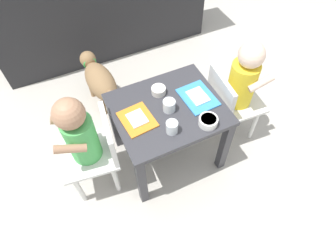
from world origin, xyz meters
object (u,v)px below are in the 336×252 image
Objects in this scene: dining_table at (168,118)px; veggie_bowl_far at (158,90)px; seated_child_right at (240,84)px; cereal_bowl_left_side at (208,121)px; seated_child_left at (84,137)px; dog at (99,80)px; water_cup_right at (172,128)px; food_tray_right at (198,97)px; food_tray_left at (137,119)px; water_cup_left at (169,106)px.

dining_table is 7.38× the size of veggie_bowl_far.
seated_child_right is 0.36m from cereal_bowl_left_side.
dog is at bearing 69.94° from seated_child_left.
food_tray_right is at bearing 31.86° from water_cup_right.
water_cup_right is (-0.49, -0.13, 0.04)m from seated_child_right.
dining_table is 1.22× the size of dog.
water_cup_left is at bearing -2.59° from food_tray_left.
food_tray_left is 0.34m from food_tray_right.
water_cup_left is 0.83× the size of veggie_bowl_far.
cereal_bowl_left_side is at bearing -65.15° from veggie_bowl_far.
water_cup_right reaches higher than cereal_bowl_left_side.
dog is at bearing 113.16° from veggie_bowl_far.
seated_child_right is at bearing -1.06° from dining_table.
veggie_bowl_far is at bearing 164.45° from seated_child_right.
cereal_bowl_left_side is at bearing -103.14° from food_tray_right.
veggie_bowl_far is at bearing 145.41° from food_tray_right.
veggie_bowl_far is at bearing -66.84° from dog.
water_cup_right is (0.12, -0.14, 0.02)m from food_tray_left.
seated_child_right is at bearing -0.24° from food_tray_left.
food_tray_right is (0.39, -0.63, 0.26)m from dog.
cereal_bowl_left_side is (0.13, -0.16, -0.00)m from water_cup_left.
water_cup_right is at bearing -148.14° from food_tray_right.
seated_child_right reaches higher than dog.
veggie_bowl_far is at bearing 92.52° from water_cup_left.
seated_child_right is at bearing -15.55° from veggie_bowl_far.
cereal_bowl_left_side is (0.30, -0.17, 0.02)m from food_tray_left.
water_cup_left is at bearing -70.73° from dog.
seated_child_left reaches higher than food_tray_right.
cereal_bowl_left_side reaches higher than dining_table.
dog is (-0.66, 0.63, -0.24)m from seated_child_right.
dining_table is 0.20m from food_tray_left.
seated_child_right is at bearing 0.68° from water_cup_left.
food_tray_left is at bearing 132.42° from water_cup_right.
veggie_bowl_far reaches higher than food_tray_left.
seated_child_left reaches higher than dining_table.
water_cup_right reaches higher than water_cup_left.
seated_child_left is 9.10× the size of veggie_bowl_far.
seated_child_left is at bearing 175.36° from food_tray_left.
food_tray_right is at bearing 0.00° from food_tray_left.
dining_table is 0.19m from water_cup_right.
dog is at bearing 102.78° from water_cup_right.
dog is at bearing 136.42° from seated_child_right.
dog is (0.22, 0.61, -0.24)m from seated_child_left.
veggie_bowl_far is (0.22, -0.51, 0.27)m from dog.
water_cup_right is at bearing -110.85° from water_cup_left.
seated_child_left is 1.50× the size of dog.
food_tray_left is at bearing -178.15° from dining_table.
seated_child_left is 0.99× the size of seated_child_right.
dining_table is 0.81× the size of seated_child_left.
veggie_bowl_far is at bearing 35.90° from food_tray_left.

